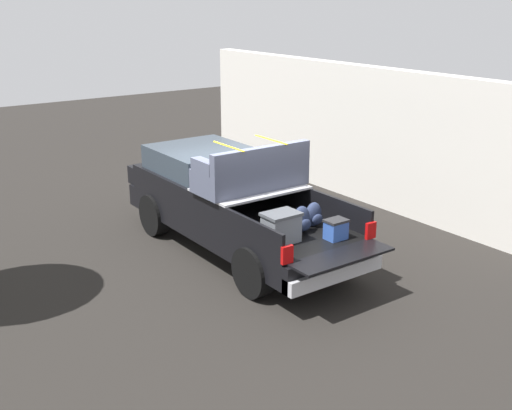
% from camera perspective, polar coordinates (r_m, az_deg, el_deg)
% --- Properties ---
extents(ground_plane, '(40.00, 40.00, 0.00)m').
position_cam_1_polar(ground_plane, '(12.30, -1.64, -4.15)').
color(ground_plane, black).
extents(pickup_truck, '(6.05, 2.06, 2.23)m').
position_cam_1_polar(pickup_truck, '(12.24, -2.60, 0.51)').
color(pickup_truck, black).
rests_on(pickup_truck, ground_plane).
extents(building_facade, '(11.42, 0.36, 3.19)m').
position_cam_1_polar(building_facade, '(15.48, 8.96, 6.53)').
color(building_facade, silver).
rests_on(building_facade, ground_plane).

